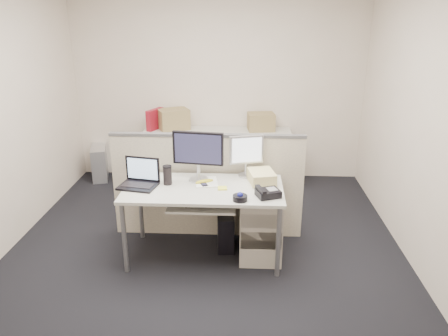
# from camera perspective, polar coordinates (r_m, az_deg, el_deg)

# --- Properties ---
(floor) EXTENTS (4.00, 4.50, 0.01)m
(floor) POSITION_cam_1_polar(r_m,az_deg,el_deg) (4.46, -2.54, -11.28)
(floor) COLOR black
(floor) RESTS_ON ground
(wall_back) EXTENTS (4.00, 0.02, 2.70)m
(wall_back) POSITION_cam_1_polar(r_m,az_deg,el_deg) (6.13, -0.78, 11.06)
(wall_back) COLOR beige
(wall_back) RESTS_ON ground
(wall_front) EXTENTS (4.00, 0.02, 2.70)m
(wall_front) POSITION_cam_1_polar(r_m,az_deg,el_deg) (1.86, -9.70, -11.78)
(wall_front) COLOR beige
(wall_front) RESTS_ON ground
(wall_right) EXTENTS (0.02, 4.50, 2.70)m
(wall_right) POSITION_cam_1_polar(r_m,az_deg,el_deg) (4.23, 25.33, 4.93)
(wall_right) COLOR beige
(wall_right) RESTS_ON ground
(desk) EXTENTS (1.50, 0.75, 0.73)m
(desk) POSITION_cam_1_polar(r_m,az_deg,el_deg) (4.15, -2.69, -3.38)
(desk) COLOR #B8B6AC
(desk) RESTS_ON floor
(keyboard_tray) EXTENTS (0.62, 0.32, 0.02)m
(keyboard_tray) POSITION_cam_1_polar(r_m,az_deg,el_deg) (4.01, -2.92, -5.00)
(keyboard_tray) COLOR #B8B6AC
(keyboard_tray) RESTS_ON desk
(drawer_pedestal) EXTENTS (0.40, 0.55, 0.65)m
(drawer_pedestal) POSITION_cam_1_polar(r_m,az_deg,el_deg) (4.33, 4.78, -7.38)
(drawer_pedestal) COLOR #AEA793
(drawer_pedestal) RESTS_ON floor
(cubicle_partition) EXTENTS (2.00, 0.06, 1.10)m
(cubicle_partition) POSITION_cam_1_polar(r_m,az_deg,el_deg) (4.61, -2.14, -2.47)
(cubicle_partition) COLOR beige
(cubicle_partition) RESTS_ON floor
(back_counter) EXTENTS (2.00, 0.60, 0.72)m
(back_counter) POSITION_cam_1_polar(r_m,az_deg,el_deg) (6.06, -0.92, 1.29)
(back_counter) COLOR #AEA793
(back_counter) RESTS_ON floor
(monitor_main) EXTENTS (0.51, 0.26, 0.49)m
(monitor_main) POSITION_cam_1_polar(r_m,az_deg,el_deg) (4.21, -3.39, 1.51)
(monitor_main) COLOR black
(monitor_main) RESTS_ON desk
(monitor_small) EXTENTS (0.37, 0.25, 0.42)m
(monitor_small) POSITION_cam_1_polar(r_m,az_deg,el_deg) (4.34, 2.93, 1.52)
(monitor_small) COLOR #B7B7BC
(monitor_small) RESTS_ON desk
(laptop) EXTENTS (0.39, 0.32, 0.26)m
(laptop) POSITION_cam_1_polar(r_m,az_deg,el_deg) (4.17, -11.28, -0.81)
(laptop) COLOR black
(laptop) RESTS_ON desk
(trackball) EXTENTS (0.13, 0.13, 0.05)m
(trackball) POSITION_cam_1_polar(r_m,az_deg,el_deg) (3.84, 2.11, -3.93)
(trackball) COLOR black
(trackball) RESTS_ON desk
(desk_phone) EXTENTS (0.25, 0.22, 0.06)m
(desk_phone) POSITION_cam_1_polar(r_m,az_deg,el_deg) (3.94, 5.78, -3.30)
(desk_phone) COLOR black
(desk_phone) RESTS_ON desk
(paper_stack) EXTENTS (0.25, 0.30, 0.01)m
(paper_stack) POSITION_cam_1_polar(r_m,az_deg,el_deg) (4.23, -2.34, -1.86)
(paper_stack) COLOR white
(paper_stack) RESTS_ON desk
(sticky_pad) EXTENTS (0.09, 0.09, 0.01)m
(sticky_pad) POSITION_cam_1_polar(r_m,az_deg,el_deg) (4.09, -0.22, -2.65)
(sticky_pad) COLOR #FCFF42
(sticky_pad) RESTS_ON desk
(travel_mug) EXTENTS (0.09, 0.09, 0.17)m
(travel_mug) POSITION_cam_1_polar(r_m,az_deg,el_deg) (4.20, -7.39, -1.00)
(travel_mug) COLOR black
(travel_mug) RESTS_ON desk
(banana) EXTENTS (0.19, 0.13, 0.04)m
(banana) POSITION_cam_1_polar(r_m,az_deg,el_deg) (4.21, -2.58, -1.77)
(banana) COLOR #FFEC40
(banana) RESTS_ON desk
(cellphone) EXTENTS (0.09, 0.12, 0.01)m
(cellphone) POSITION_cam_1_polar(r_m,az_deg,el_deg) (4.17, -2.65, -2.19)
(cellphone) COLOR black
(cellphone) RESTS_ON desk
(manila_folders) EXTENTS (0.29, 0.34, 0.11)m
(manila_folders) POSITION_cam_1_polar(r_m,az_deg,el_deg) (4.24, 4.91, -1.15)
(manila_folders) COLOR beige
(manila_folders) RESTS_ON desk
(keyboard) EXTENTS (0.43, 0.21, 0.02)m
(keyboard) POSITION_cam_1_polar(r_m,az_deg,el_deg) (4.03, -2.16, -4.48)
(keyboard) COLOR black
(keyboard) RESTS_ON keyboard_tray
(pc_tower_desk) EXTENTS (0.19, 0.42, 0.38)m
(pc_tower_desk) POSITION_cam_1_polar(r_m,az_deg,el_deg) (4.53, 0.20, -7.95)
(pc_tower_desk) COLOR black
(pc_tower_desk) RESTS_ON floor
(pc_tower_spare_dark) EXTENTS (0.28, 0.50, 0.44)m
(pc_tower_spare_dark) POSITION_cam_1_polar(r_m,az_deg,el_deg) (6.35, -11.85, 0.43)
(pc_tower_spare_dark) COLOR black
(pc_tower_spare_dark) RESTS_ON floor
(pc_tower_spare_silver) EXTENTS (0.32, 0.53, 0.47)m
(pc_tower_spare_silver) POSITION_cam_1_polar(r_m,az_deg,el_deg) (6.52, -15.93, 0.71)
(pc_tower_spare_silver) COLOR #B7B7BC
(pc_tower_spare_silver) RESTS_ON floor
(cardboard_box_left) EXTENTS (0.49, 0.44, 0.30)m
(cardboard_box_left) POSITION_cam_1_polar(r_m,az_deg,el_deg) (6.10, -6.60, 6.27)
(cardboard_box_left) COLOR olive
(cardboard_box_left) RESTS_ON back_counter
(cardboard_box_right) EXTENTS (0.39, 0.32, 0.25)m
(cardboard_box_right) POSITION_cam_1_polar(r_m,az_deg,el_deg) (6.02, 4.86, 5.95)
(cardboard_box_right) COLOR olive
(cardboard_box_right) RESTS_ON back_counter
(red_binder) EXTENTS (0.20, 0.32, 0.30)m
(red_binder) POSITION_cam_1_polar(r_m,az_deg,el_deg) (6.12, -8.98, 6.22)
(red_binder) COLOR maroon
(red_binder) RESTS_ON back_counter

